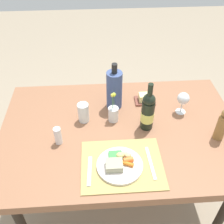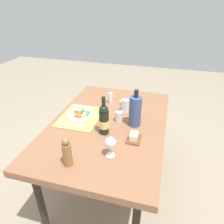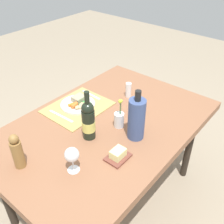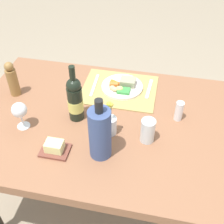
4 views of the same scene
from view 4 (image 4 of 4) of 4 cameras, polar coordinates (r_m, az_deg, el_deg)
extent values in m
plane|color=gray|center=(2.05, -0.81, -16.52)|extent=(8.00, 8.00, 0.00)
cube|color=#8E5D40|center=(1.49, -1.07, -2.35)|extent=(1.42, 0.94, 0.05)
cylinder|color=#2B231B|center=(2.01, 18.23, -5.11)|extent=(0.05, 0.05, 0.68)
cylinder|color=#2B231B|center=(2.15, -14.44, -0.42)|extent=(0.05, 0.05, 0.68)
cube|color=tan|center=(1.67, 1.45, 4.49)|extent=(0.42, 0.34, 0.01)
cylinder|color=white|center=(1.67, 2.00, 5.00)|extent=(0.24, 0.24, 0.02)
cube|color=#9A9878|center=(1.66, 3.14, 5.94)|extent=(0.09, 0.07, 0.04)
cylinder|color=orange|center=(1.67, 0.85, 5.77)|extent=(0.07, 0.05, 0.02)
cylinder|color=orange|center=(1.65, 0.39, 5.51)|extent=(0.05, 0.04, 0.03)
ellipsoid|color=#CAC371|center=(1.62, 1.51, 4.65)|extent=(0.04, 0.04, 0.03)
ellipsoid|color=#CFB67D|center=(1.61, 0.75, 4.49)|extent=(0.04, 0.03, 0.02)
ellipsoid|color=tan|center=(1.63, 0.09, 4.82)|extent=(0.04, 0.03, 0.02)
cube|color=green|center=(1.61, 2.30, 4.22)|extent=(0.07, 0.06, 0.01)
cube|color=silver|center=(1.67, 7.33, 4.57)|extent=(0.03, 0.18, 0.00)
cube|color=silver|center=(1.69, -3.46, 5.34)|extent=(0.03, 0.21, 0.00)
cylinder|color=silver|center=(1.35, 7.05, -3.66)|extent=(0.07, 0.07, 0.12)
cylinder|color=#B6DEC4|center=(1.36, 6.97, -4.38)|extent=(0.06, 0.06, 0.07)
cylinder|color=white|center=(1.48, 13.07, 0.19)|extent=(0.04, 0.04, 0.11)
cube|color=brown|center=(1.35, -11.13, -7.42)|extent=(0.13, 0.10, 0.01)
cube|color=#EAEB98|center=(1.33, -11.29, -6.60)|extent=(0.08, 0.06, 0.05)
cylinder|color=white|center=(1.51, -16.98, -2.64)|extent=(0.06, 0.06, 0.00)
cylinder|color=white|center=(1.48, -17.27, -1.61)|extent=(0.01, 0.01, 0.07)
sphere|color=white|center=(1.44, -17.82, 0.40)|extent=(0.07, 0.07, 0.07)
cylinder|color=olive|center=(1.68, -18.91, 5.56)|extent=(0.06, 0.06, 0.16)
sphere|color=olive|center=(1.62, -19.70, 8.45)|extent=(0.05, 0.05, 0.05)
cylinder|color=silver|center=(1.38, -0.35, -2.69)|extent=(0.06, 0.06, 0.09)
cylinder|color=#3F7233|center=(1.34, -0.18, -1.56)|extent=(0.00, 0.00, 0.19)
sphere|color=gold|center=(1.28, -0.19, 1.44)|extent=(0.02, 0.02, 0.02)
cylinder|color=#3F7233|center=(1.34, -0.58, -1.49)|extent=(0.00, 0.00, 0.19)
sphere|color=#CFE335|center=(1.28, -0.61, 1.57)|extent=(0.02, 0.02, 0.02)
cylinder|color=black|center=(1.44, -7.21, 1.71)|extent=(0.08, 0.08, 0.19)
sphere|color=black|center=(1.37, -7.60, 5.23)|extent=(0.07, 0.07, 0.07)
cylinder|color=black|center=(1.34, -7.81, 7.12)|extent=(0.03, 0.03, 0.10)
cylinder|color=#DFDA69|center=(1.45, -7.17, 1.43)|extent=(0.08, 0.08, 0.07)
cylinder|color=#3C5082|center=(1.23, -2.39, -4.33)|extent=(0.10, 0.10, 0.25)
cylinder|color=black|center=(1.12, -2.61, 1.17)|extent=(0.03, 0.03, 0.06)
camera|label=1|loc=(2.15, 12.02, 43.79)|focal=42.47mm
camera|label=2|loc=(1.78, -63.70, 18.92)|focal=33.42mm
camera|label=3|loc=(1.24, -75.03, 13.08)|focal=42.15mm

